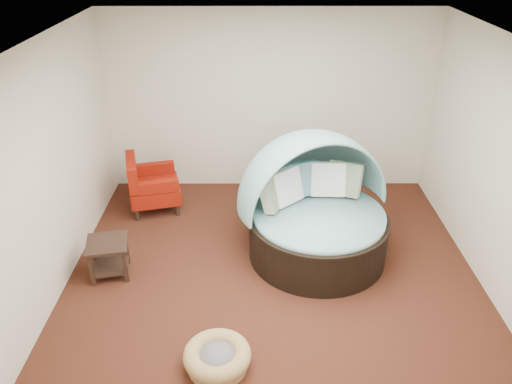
{
  "coord_description": "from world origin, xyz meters",
  "views": [
    {
      "loc": [
        -0.22,
        -4.88,
        3.83
      ],
      "look_at": [
        -0.21,
        0.6,
        0.87
      ],
      "focal_mm": 35.0,
      "sensor_mm": 36.0,
      "label": 1
    }
  ],
  "objects_px": {
    "canopy_daybed": "(316,201)",
    "pet_basket": "(217,357)",
    "red_armchair": "(150,185)",
    "side_table": "(109,253)"
  },
  "relations": [
    {
      "from": "canopy_daybed",
      "to": "pet_basket",
      "type": "bearing_deg",
      "value": -140.12
    },
    {
      "from": "pet_basket",
      "to": "red_armchair",
      "type": "xyz_separation_m",
      "value": [
        -1.19,
        3.07,
        0.27
      ]
    },
    {
      "from": "canopy_daybed",
      "to": "pet_basket",
      "type": "distance_m",
      "value": 2.35
    },
    {
      "from": "canopy_daybed",
      "to": "pet_basket",
      "type": "height_order",
      "value": "canopy_daybed"
    },
    {
      "from": "pet_basket",
      "to": "red_armchair",
      "type": "bearing_deg",
      "value": 111.16
    },
    {
      "from": "pet_basket",
      "to": "side_table",
      "type": "xyz_separation_m",
      "value": [
        -1.41,
        1.47,
        0.18
      ]
    },
    {
      "from": "side_table",
      "to": "pet_basket",
      "type": "bearing_deg",
      "value": -46.25
    },
    {
      "from": "red_armchair",
      "to": "side_table",
      "type": "distance_m",
      "value": 1.62
    },
    {
      "from": "red_armchair",
      "to": "pet_basket",
      "type": "bearing_deg",
      "value": -83.22
    },
    {
      "from": "red_armchair",
      "to": "side_table",
      "type": "bearing_deg",
      "value": -112.21
    }
  ]
}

